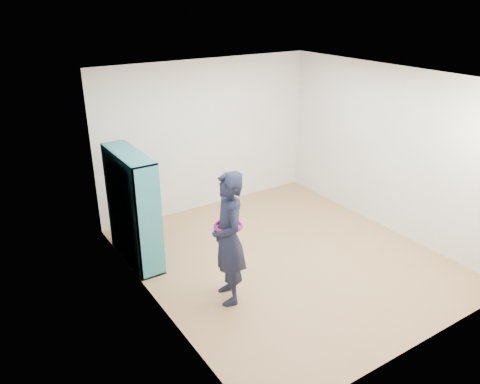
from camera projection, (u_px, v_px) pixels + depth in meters
floor at (285, 258)px, 6.85m from camera, size 4.50×4.50×0.00m
ceiling at (293, 78)px, 5.83m from camera, size 4.50×4.50×0.00m
wall_left at (151, 209)px, 5.34m from camera, size 0.02×4.50×2.60m
wall_right at (389, 150)px, 7.34m from camera, size 0.02×4.50×2.60m
wall_back at (207, 136)px, 8.07m from camera, size 4.00×0.02×2.60m
wall_front at (431, 244)px, 4.60m from camera, size 4.00×0.02×2.60m
bookshelf at (131, 210)px, 6.51m from camera, size 0.35×1.22×1.62m
person at (228, 239)px, 5.61m from camera, size 0.56×0.71×1.70m
smartphone at (215, 229)px, 5.61m from camera, size 0.03×0.11×0.14m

